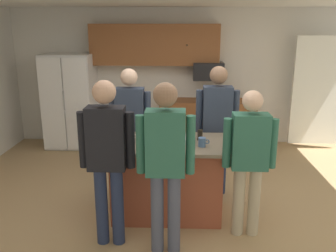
{
  "coord_description": "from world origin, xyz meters",
  "views": [
    {
      "loc": [
        0.12,
        -4.24,
        2.26
      ],
      "look_at": [
        -0.05,
        0.09,
        1.05
      ],
      "focal_mm": 38.43,
      "sensor_mm": 36.0,
      "label": 1
    }
  ],
  "objects_px": {
    "microwave_over_range": "(208,71)",
    "glass_pilsner": "(143,132)",
    "kitchen_island": "(167,178)",
    "glass_short_whisky": "(139,137)",
    "refrigerator": "(71,101)",
    "person_guest_left": "(249,155)",
    "person_guest_right": "(107,153)",
    "person_elder_center": "(217,122)",
    "person_host_foreground": "(165,158)",
    "person_guest_by_door": "(130,122)",
    "mug_blue_stoneware": "(130,136)",
    "serving_tray": "(176,139)",
    "tumbler_amber": "(149,134)",
    "mug_ceramic_white": "(202,142)",
    "glass_dark_ale": "(200,135)"
  },
  "relations": [
    {
      "from": "microwave_over_range",
      "to": "person_guest_by_door",
      "type": "xyz_separation_m",
      "value": [
        -1.18,
        -2.04,
        -0.45
      ]
    },
    {
      "from": "person_elder_center",
      "to": "glass_dark_ale",
      "type": "xyz_separation_m",
      "value": [
        -0.25,
        -0.51,
        -0.03
      ]
    },
    {
      "from": "person_host_foreground",
      "to": "serving_tray",
      "type": "xyz_separation_m",
      "value": [
        0.09,
        0.83,
        -0.07
      ]
    },
    {
      "from": "person_guest_left",
      "to": "mug_ceramic_white",
      "type": "distance_m",
      "value": 0.56
    },
    {
      "from": "kitchen_island",
      "to": "mug_ceramic_white",
      "type": "distance_m",
      "value": 0.67
    },
    {
      "from": "glass_dark_ale",
      "to": "serving_tray",
      "type": "bearing_deg",
      "value": -171.63
    },
    {
      "from": "tumbler_amber",
      "to": "person_guest_by_door",
      "type": "bearing_deg",
      "value": 118.57
    },
    {
      "from": "person_guest_by_door",
      "to": "tumbler_amber",
      "type": "relative_size",
      "value": 13.15
    },
    {
      "from": "person_elder_center",
      "to": "mug_blue_stoneware",
      "type": "bearing_deg",
      "value": -16.14
    },
    {
      "from": "mug_blue_stoneware",
      "to": "person_guest_by_door",
      "type": "bearing_deg",
      "value": 97.34
    },
    {
      "from": "person_guest_by_door",
      "to": "person_guest_left",
      "type": "relative_size",
      "value": 1.06
    },
    {
      "from": "person_guest_right",
      "to": "person_host_foreground",
      "type": "bearing_deg",
      "value": -59.82
    },
    {
      "from": "kitchen_island",
      "to": "person_guest_by_door",
      "type": "distance_m",
      "value": 1.0
    },
    {
      "from": "refrigerator",
      "to": "kitchen_island",
      "type": "bearing_deg",
      "value": -53.05
    },
    {
      "from": "microwave_over_range",
      "to": "glass_pilsner",
      "type": "distance_m",
      "value": 2.72
    },
    {
      "from": "person_guest_left",
      "to": "person_guest_by_door",
      "type": "bearing_deg",
      "value": -12.29
    },
    {
      "from": "kitchen_island",
      "to": "person_guest_right",
      "type": "height_order",
      "value": "person_guest_right"
    },
    {
      "from": "microwave_over_range",
      "to": "tumbler_amber",
      "type": "xyz_separation_m",
      "value": [
        -0.88,
        -2.6,
        -0.45
      ]
    },
    {
      "from": "microwave_over_range",
      "to": "person_host_foreground",
      "type": "height_order",
      "value": "person_host_foreground"
    },
    {
      "from": "mug_blue_stoneware",
      "to": "serving_tray",
      "type": "relative_size",
      "value": 0.29
    },
    {
      "from": "person_host_foreground",
      "to": "person_guest_left",
      "type": "bearing_deg",
      "value": -69.34
    },
    {
      "from": "person_guest_by_door",
      "to": "tumbler_amber",
      "type": "bearing_deg",
      "value": -9.89
    },
    {
      "from": "mug_ceramic_white",
      "to": "glass_dark_ale",
      "type": "xyz_separation_m",
      "value": [
        -0.01,
        0.24,
        0.01
      ]
    },
    {
      "from": "mug_blue_stoneware",
      "to": "glass_short_whisky",
      "type": "bearing_deg",
      "value": -21.85
    },
    {
      "from": "glass_dark_ale",
      "to": "glass_short_whisky",
      "type": "bearing_deg",
      "value": -171.79
    },
    {
      "from": "person_elder_center",
      "to": "glass_pilsner",
      "type": "distance_m",
      "value": 1.03
    },
    {
      "from": "glass_short_whisky",
      "to": "tumbler_amber",
      "type": "xyz_separation_m",
      "value": [
        0.1,
        0.11,
        0.0
      ]
    },
    {
      "from": "tumbler_amber",
      "to": "glass_pilsner",
      "type": "bearing_deg",
      "value": 129.82
    },
    {
      "from": "kitchen_island",
      "to": "glass_pilsner",
      "type": "bearing_deg",
      "value": 146.32
    },
    {
      "from": "person_elder_center",
      "to": "glass_dark_ale",
      "type": "relative_size",
      "value": 13.7
    },
    {
      "from": "glass_dark_ale",
      "to": "tumbler_amber",
      "type": "distance_m",
      "value": 0.62
    },
    {
      "from": "glass_dark_ale",
      "to": "tumbler_amber",
      "type": "xyz_separation_m",
      "value": [
        -0.62,
        0.01,
        0.0
      ]
    },
    {
      "from": "glass_pilsner",
      "to": "mug_blue_stoneware",
      "type": "xyz_separation_m",
      "value": [
        -0.14,
        -0.16,
        -0.02
      ]
    },
    {
      "from": "person_guest_right",
      "to": "mug_ceramic_white",
      "type": "distance_m",
      "value": 1.11
    },
    {
      "from": "person_guest_left",
      "to": "tumbler_amber",
      "type": "bearing_deg",
      "value": -0.08
    },
    {
      "from": "kitchen_island",
      "to": "person_guest_left",
      "type": "height_order",
      "value": "person_guest_left"
    },
    {
      "from": "person_host_foreground",
      "to": "person_guest_by_door",
      "type": "bearing_deg",
      "value": 19.55
    },
    {
      "from": "person_guest_by_door",
      "to": "glass_pilsner",
      "type": "xyz_separation_m",
      "value": [
        0.22,
        -0.46,
        0.0
      ]
    },
    {
      "from": "serving_tray",
      "to": "person_guest_left",
      "type": "bearing_deg",
      "value": -31.18
    },
    {
      "from": "kitchen_island",
      "to": "person_elder_center",
      "type": "relative_size",
      "value": 0.8
    },
    {
      "from": "refrigerator",
      "to": "person_guest_left",
      "type": "height_order",
      "value": "refrigerator"
    },
    {
      "from": "microwave_over_range",
      "to": "person_elder_center",
      "type": "relative_size",
      "value": 0.32
    },
    {
      "from": "kitchen_island",
      "to": "glass_short_whisky",
      "type": "relative_size",
      "value": 10.83
    },
    {
      "from": "microwave_over_range",
      "to": "mug_ceramic_white",
      "type": "xyz_separation_m",
      "value": [
        -0.25,
        -2.85,
        -0.46
      ]
    },
    {
      "from": "kitchen_island",
      "to": "glass_pilsner",
      "type": "xyz_separation_m",
      "value": [
        -0.3,
        0.2,
        0.53
      ]
    },
    {
      "from": "person_guest_by_door",
      "to": "glass_short_whisky",
      "type": "xyz_separation_m",
      "value": [
        0.2,
        -0.67,
        0.0
      ]
    },
    {
      "from": "mug_ceramic_white",
      "to": "tumbler_amber",
      "type": "xyz_separation_m",
      "value": [
        -0.63,
        0.25,
        0.01
      ]
    },
    {
      "from": "person_elder_center",
      "to": "mug_blue_stoneware",
      "type": "height_order",
      "value": "person_elder_center"
    },
    {
      "from": "refrigerator",
      "to": "person_guest_left",
      "type": "bearing_deg",
      "value": -46.62
    },
    {
      "from": "kitchen_island",
      "to": "mug_blue_stoneware",
      "type": "xyz_separation_m",
      "value": [
        -0.45,
        0.04,
        0.51
      ]
    }
  ]
}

